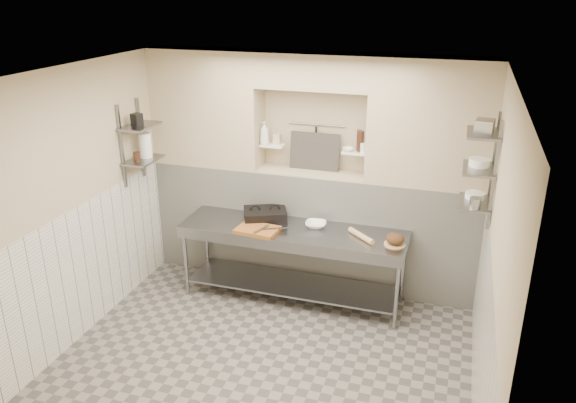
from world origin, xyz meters
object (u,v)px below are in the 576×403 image
at_px(bottle_soap, 265,133).
at_px(cutting_board, 257,230).
at_px(prep_table, 293,250).
at_px(jug_left, 145,145).
at_px(panini_press, 265,215).
at_px(mixing_bowl, 316,225).
at_px(bowl_alcove, 348,149).
at_px(rolling_pin, 361,236).
at_px(bread_loaf, 395,239).

bearing_deg(bottle_soap, cutting_board, -77.67).
bearing_deg(prep_table, jug_left, -178.05).
distance_m(prep_table, panini_press, 0.53).
bearing_deg(jug_left, bottle_soap, 25.41).
xyz_separation_m(mixing_bowl, bowl_alcove, (0.26, 0.41, 0.80)).
bearing_deg(jug_left, mixing_bowl, 5.80).
xyz_separation_m(panini_press, rolling_pin, (1.17, -0.16, -0.04)).
height_order(rolling_pin, bottle_soap, bottle_soap).
xyz_separation_m(cutting_board, bread_loaf, (1.52, 0.12, 0.05)).
height_order(cutting_board, bottle_soap, bottle_soap).
relative_size(cutting_board, jug_left, 1.61).
height_order(rolling_pin, bowl_alcove, bowl_alcove).
xyz_separation_m(panini_press, bowl_alcove, (0.88, 0.40, 0.77)).
height_order(panini_press, bread_loaf, panini_press).
bearing_deg(cutting_board, jug_left, 175.28).
xyz_separation_m(prep_table, jug_left, (-1.77, -0.06, 1.11)).
relative_size(prep_table, panini_press, 4.39).
height_order(cutting_board, rolling_pin, rolling_pin).
relative_size(rolling_pin, bowl_alcove, 3.06).
relative_size(cutting_board, bottle_soap, 1.69).
height_order(panini_press, jug_left, jug_left).
height_order(rolling_pin, jug_left, jug_left).
distance_m(prep_table, mixing_bowl, 0.40).
xyz_separation_m(panini_press, cutting_board, (0.03, -0.33, -0.05)).
height_order(mixing_bowl, bottle_soap, bottle_soap).
bearing_deg(mixing_bowl, panini_press, 178.75).
bearing_deg(cutting_board, rolling_pin, 8.64).
bearing_deg(bottle_soap, rolling_pin, -22.51).
bearing_deg(panini_press, bread_loaf, -31.89).
bearing_deg(prep_table, bowl_alcove, 48.33).
bearing_deg(prep_table, cutting_board, -153.80).
xyz_separation_m(mixing_bowl, bread_loaf, (0.93, -0.20, 0.04)).
height_order(mixing_bowl, bowl_alcove, bowl_alcove).
bearing_deg(mixing_bowl, cutting_board, -151.64).
height_order(prep_table, cutting_board, cutting_board).
height_order(cutting_board, bowl_alcove, bowl_alcove).
height_order(prep_table, bowl_alcove, bowl_alcove).
height_order(bottle_soap, bowl_alcove, bottle_soap).
distance_m(cutting_board, rolling_pin, 1.16).
height_order(panini_press, cutting_board, panini_press).
xyz_separation_m(panini_press, bottle_soap, (-0.13, 0.38, 0.88)).
relative_size(panini_press, rolling_pin, 1.49).
distance_m(bottle_soap, jug_left, 1.39).
xyz_separation_m(rolling_pin, bread_loaf, (0.37, -0.06, 0.04)).
height_order(mixing_bowl, bread_loaf, bread_loaf).
height_order(panini_press, rolling_pin, panini_press).
xyz_separation_m(bread_loaf, bottle_soap, (-1.68, 0.59, 0.88)).
bearing_deg(bread_loaf, mixing_bowl, 167.72).
relative_size(bread_loaf, bowl_alcove, 1.51).
height_order(prep_table, mixing_bowl, mixing_bowl).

